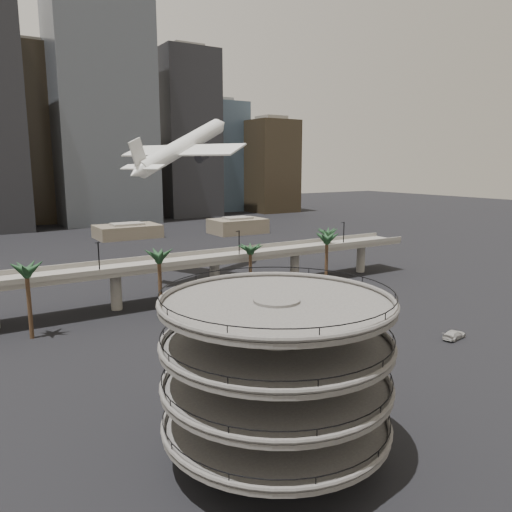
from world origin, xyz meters
TOP-DOWN VIEW (x-y plane):
  - ground at (0.00, 0.00)m, footprint 700.00×700.00m
  - parking_ramp at (-13.00, -4.00)m, footprint 22.20×22.20m
  - overpass at (0.00, 55.00)m, footprint 130.00×9.30m
  - palm_trees at (11.58, 47.18)m, footprint 76.40×18.40m
  - low_buildings at (6.89, 142.30)m, footprint 135.00×27.50m
  - skyline at (15.11, 217.09)m, footprint 269.00×86.00m
  - airborne_jet at (12.28, 73.38)m, footprint 34.95×32.92m
  - car_a at (-1.79, 13.52)m, footprint 4.71×1.98m
  - car_b at (9.84, 24.97)m, footprint 4.83×2.80m
  - car_c at (31.35, 8.32)m, footprint 5.35×2.91m

SIDE VIEW (x-z plane):
  - ground at x=0.00m, z-range 0.00..0.00m
  - car_c at x=31.35m, z-range 0.00..1.47m
  - car_b at x=9.84m, z-range 0.00..1.50m
  - car_a at x=-1.79m, z-range 0.00..1.59m
  - low_buildings at x=6.89m, z-range -0.54..6.26m
  - overpass at x=0.00m, z-range -0.01..14.69m
  - parking_ramp at x=-13.00m, z-range 1.16..18.51m
  - palm_trees at x=11.58m, z-range 4.30..18.30m
  - airborne_jet at x=12.28m, z-range 24.02..41.23m
  - skyline at x=15.11m, z-range -15.28..98.20m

